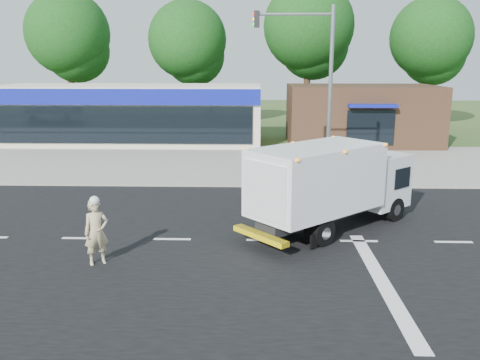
{
  "coord_description": "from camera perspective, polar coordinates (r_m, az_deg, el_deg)",
  "views": [
    {
      "loc": [
        -0.35,
        -15.46,
        5.64
      ],
      "look_at": [
        -0.84,
        1.27,
        1.7
      ],
      "focal_mm": 38.0,
      "sensor_mm": 36.0,
      "label": 1
    }
  ],
  "objects": [
    {
      "name": "brown_storefront",
      "position": [
        36.37,
        13.45,
        7.15
      ],
      "size": [
        10.0,
        6.7,
        4.0
      ],
      "color": "#382316",
      "rests_on": "ground"
    },
    {
      "name": "retail_strip_mall",
      "position": [
        36.61,
        -12.08,
        7.27
      ],
      "size": [
        18.0,
        6.2,
        4.0
      ],
      "color": "beige",
      "rests_on": "ground"
    },
    {
      "name": "traffic_signal_pole",
      "position": [
        23.23,
        8.54,
        11.34
      ],
      "size": [
        3.51,
        0.25,
        8.0
      ],
      "color": "gray",
      "rests_on": "ground"
    },
    {
      "name": "background_trees",
      "position": [
        43.66,
        1.08,
        15.53
      ],
      "size": [
        36.77,
        7.39,
        12.1
      ],
      "color": "#332114",
      "rests_on": "ground"
    },
    {
      "name": "lane_markings",
      "position": [
        15.28,
        8.05,
        -8.47
      ],
      "size": [
        55.2,
        7.0,
        0.01
      ],
      "color": "silver",
      "rests_on": "road_asphalt"
    },
    {
      "name": "sidewalk",
      "position": [
        24.31,
        2.47,
        -0.03
      ],
      "size": [
        60.0,
        2.4,
        0.12
      ],
      "primitive_type": "cube",
      "color": "gray",
      "rests_on": "ground"
    },
    {
      "name": "parking_apron",
      "position": [
        29.99,
        2.33,
        2.42
      ],
      "size": [
        60.0,
        9.0,
        0.02
      ],
      "primitive_type": "cube",
      "color": "gray",
      "rests_on": "ground"
    },
    {
      "name": "road_asphalt",
      "position": [
        16.45,
        2.83,
        -6.79
      ],
      "size": [
        60.0,
        14.0,
        0.02
      ],
      "primitive_type": "cube",
      "color": "black",
      "rests_on": "ground"
    },
    {
      "name": "ems_box_truck",
      "position": [
        17.26,
        10.18,
        -0.09
      ],
      "size": [
        6.4,
        6.01,
        2.98
      ],
      "rotation": [
        0.0,
        0.0,
        0.73
      ],
      "color": "black",
      "rests_on": "ground"
    },
    {
      "name": "ground",
      "position": [
        16.46,
        2.83,
        -6.81
      ],
      "size": [
        120.0,
        120.0,
        0.0
      ],
      "primitive_type": "plane",
      "color": "#385123",
      "rests_on": "ground"
    },
    {
      "name": "emergency_worker",
      "position": [
        14.87,
        -15.83,
        -5.54
      ],
      "size": [
        0.82,
        0.73,
        2.0
      ],
      "rotation": [
        0.0,
        0.0,
        0.52
      ],
      "color": "tan",
      "rests_on": "ground"
    }
  ]
}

